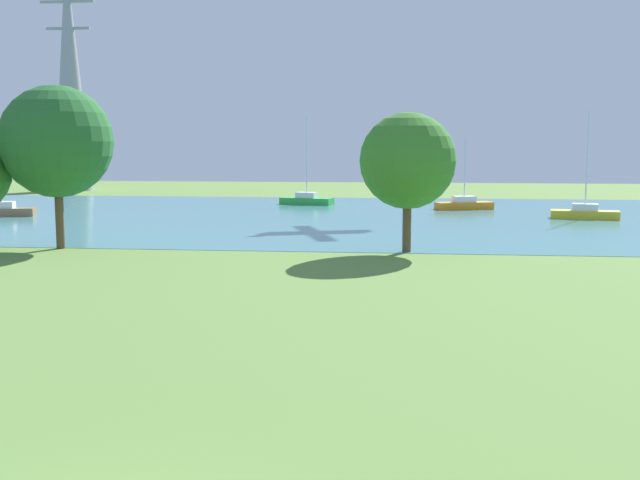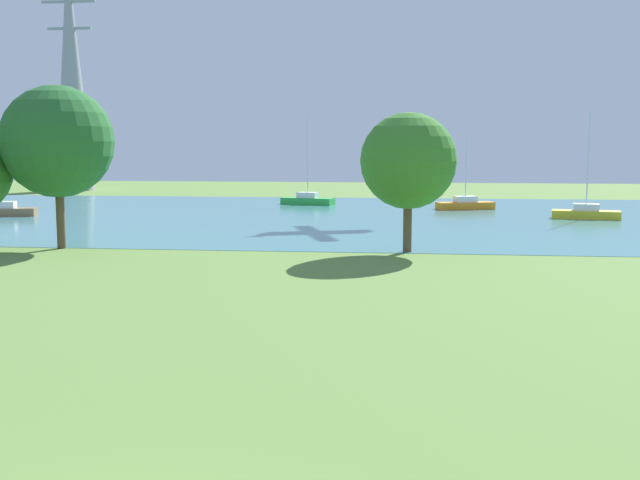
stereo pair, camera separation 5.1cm
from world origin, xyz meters
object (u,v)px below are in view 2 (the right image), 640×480
(tree_east_far, at_px, (57,142))
(tree_east_near, at_px, (408,161))
(sailboat_green, at_px, (308,199))
(sailboat_orange, at_px, (465,204))
(electricity_pylon, at_px, (71,74))
(sailboat_brown, at_px, (3,210))
(sailboat_yellow, at_px, (586,213))

(tree_east_far, distance_m, tree_east_near, 18.17)
(sailboat_green, bearing_deg, sailboat_orange, -14.79)
(tree_east_far, xyz_separation_m, electricity_pylon, (-20.95, 49.08, 7.96))
(sailboat_brown, distance_m, electricity_pylon, 35.69)
(sailboat_green, xyz_separation_m, sailboat_orange, (13.80, -3.64, -0.02))
(tree_east_far, bearing_deg, sailboat_brown, 126.33)
(sailboat_brown, bearing_deg, sailboat_yellow, 3.69)
(tree_east_far, bearing_deg, sailboat_yellow, 32.46)
(sailboat_green, height_order, sailboat_yellow, sailboat_green)
(sailboat_brown, bearing_deg, tree_east_far, -53.67)
(sailboat_orange, height_order, electricity_pylon, electricity_pylon)
(electricity_pylon, bearing_deg, sailboat_yellow, -29.36)
(sailboat_green, height_order, electricity_pylon, electricity_pylon)
(sailboat_brown, height_order, tree_east_near, tree_east_near)
(tree_east_near, height_order, electricity_pylon, electricity_pylon)
(sailboat_yellow, bearing_deg, tree_east_near, -124.19)
(sailboat_brown, distance_m, tree_east_far, 21.69)
(sailboat_orange, relative_size, tree_east_near, 0.85)
(sailboat_green, xyz_separation_m, electricity_pylon, (-30.04, 18.26, 13.07))
(tree_east_near, bearing_deg, sailboat_brown, 151.98)
(sailboat_brown, relative_size, tree_east_far, 0.64)
(sailboat_yellow, relative_size, electricity_pylon, 0.29)
(sailboat_brown, distance_m, sailboat_green, 25.63)
(sailboat_yellow, xyz_separation_m, tree_east_near, (-12.98, -19.11, 4.14))
(tree_east_far, relative_size, tree_east_near, 1.21)
(sailboat_green, distance_m, electricity_pylon, 37.51)
(sailboat_brown, xyz_separation_m, tree_east_far, (12.49, -16.98, 5.14))
(sailboat_yellow, bearing_deg, sailboat_brown, -176.31)
(sailboat_yellow, height_order, tree_east_near, sailboat_yellow)
(sailboat_green, height_order, tree_east_near, sailboat_green)
(sailboat_brown, relative_size, tree_east_near, 0.77)
(sailboat_brown, xyz_separation_m, sailboat_yellow, (43.60, 2.81, 0.03))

